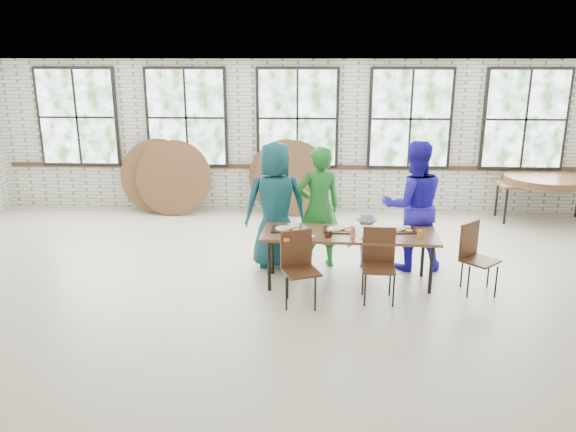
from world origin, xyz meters
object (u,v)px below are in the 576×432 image
Objects in this scene: dining_table at (349,236)px; storage_table at (545,186)px; chair_near_right at (379,258)px; chair_near_left at (299,261)px.

storage_table is at bearing 42.41° from dining_table.
dining_table is at bearing -141.58° from storage_table.
chair_near_right reaches higher than dining_table.
dining_table is at bearing 22.17° from chair_near_left.
dining_table is 0.95m from chair_near_left.
dining_table is 5.07m from storage_table.
chair_near_left and chair_near_right have the same top height.
dining_table is 2.56× the size of chair_near_left.
chair_near_right is 5.13m from storage_table.
storage_table is at bearing 18.69° from chair_near_left.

